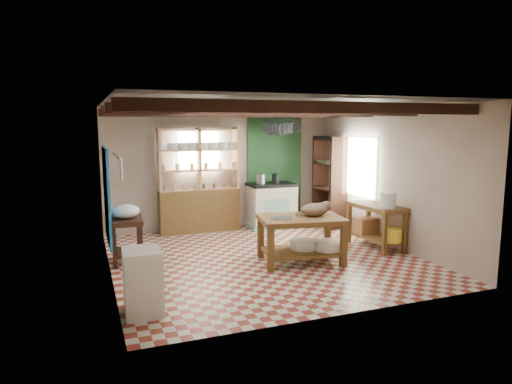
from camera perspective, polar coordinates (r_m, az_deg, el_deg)
name	(u,v)px	position (r m, az deg, el deg)	size (l,w,h in m)	color
floor	(264,259)	(7.88, 1.02, -8.33)	(5.00, 5.00, 0.02)	maroon
ceiling	(265,104)	(7.55, 1.08, 10.99)	(5.00, 5.00, 0.02)	#434347
wall_back	(221,169)	(9.95, -4.35, 2.89)	(5.00, 0.04, 2.60)	#BBA896
wall_front	(345,209)	(5.40, 11.03, -2.08)	(5.00, 0.04, 2.60)	#BBA896
wall_left	(107,191)	(7.07, -18.09, 0.16)	(0.04, 5.00, 2.60)	#BBA896
wall_right	(389,177)	(8.84, 16.25, 1.86)	(0.04, 5.00, 2.60)	#BBA896
ceiling_beams	(265,111)	(7.55, 1.07, 10.08)	(5.00, 3.80, 0.15)	#361C12
blue_wall_patch	(107,195)	(7.99, -18.15, -0.36)	(0.04, 1.40, 1.60)	#1668AA
green_wall_patch	(275,169)	(10.36, 2.35, 2.85)	(1.30, 0.04, 2.30)	#1B4520
window_back	(199,151)	(9.77, -7.16, 5.10)	(0.90, 0.02, 0.80)	silver
window_right	(358,167)	(9.63, 12.60, 3.12)	(0.02, 1.30, 1.20)	silver
utensil_rail	(116,165)	(5.83, -17.10, 3.25)	(0.06, 0.90, 0.28)	black
pot_rack	(283,128)	(9.92, 3.35, 7.97)	(0.86, 0.12, 0.36)	black
shelving_unit	(199,180)	(9.65, -7.14, 1.48)	(1.70, 0.34, 2.20)	tan
tall_rack	(329,182)	(10.25, 9.13, 1.28)	(0.40, 0.86, 2.00)	#361C12
work_table	(301,239)	(7.62, 5.62, -5.92)	(1.34, 0.90, 0.76)	brown
stove	(271,205)	(10.09, 1.93, -1.66)	(1.00, 0.68, 0.98)	silver
prep_table	(127,240)	(7.86, -15.82, -5.82)	(0.51, 0.74, 0.75)	#361C12
white_cabinet	(143,282)	(5.75, -13.98, -10.83)	(0.44, 0.53, 0.80)	white
right_counter	(376,226)	(8.72, 14.76, -4.16)	(0.56, 1.13, 0.81)	brown
cat	(315,209)	(7.63, 7.36, -2.18)	(0.47, 0.36, 0.21)	#977358
steel_tray	(281,218)	(7.39, 3.17, -3.24)	(0.34, 0.34, 0.02)	#B3B4BB
basin_large	(303,245)	(7.70, 5.86, -6.55)	(0.44, 0.44, 0.15)	white
basin_small	(329,246)	(7.69, 9.06, -6.63)	(0.44, 0.44, 0.15)	white
kettle_left	(261,179)	(9.91, 0.61, 1.63)	(0.18, 0.18, 0.21)	#B3B4BB
kettle_right	(276,179)	(10.04, 2.47, 1.69)	(0.16, 0.16, 0.20)	black
enamel_bowl	(126,211)	(7.75, -15.96, -2.33)	(0.45, 0.45, 0.23)	white
white_bucket	(388,200)	(8.32, 16.15, -1.00)	(0.28, 0.28, 0.28)	white
wicker_basket	(366,225)	(8.95, 13.53, -4.08)	(0.41, 0.33, 0.29)	#A66C43
yellow_tub	(392,235)	(8.40, 16.68, -5.22)	(0.32, 0.32, 0.23)	yellow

